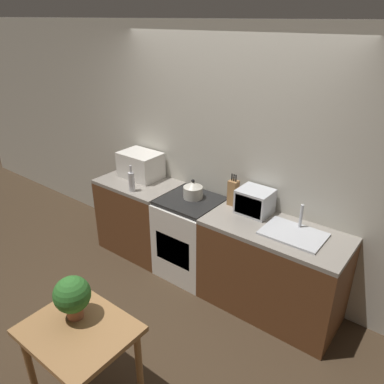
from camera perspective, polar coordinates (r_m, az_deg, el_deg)
ground_plane at (r=3.78m, az=-5.76°, el=-18.87°), size 16.00×16.00×0.00m
wall_back at (r=3.86m, az=5.26°, el=5.15°), size 10.00×0.06×2.60m
counter_left_run at (r=4.54m, az=-7.85°, el=-3.58°), size 0.92×0.62×0.90m
counter_right_run at (r=3.68m, az=12.00°, el=-11.53°), size 1.32×0.62×0.90m
stove_range at (r=4.09m, az=-0.21°, el=-6.82°), size 0.61×0.62×0.90m
kettle at (r=3.87m, az=0.15°, el=0.32°), size 0.20×0.20×0.21m
microwave at (r=4.40m, az=-7.86°, el=4.09°), size 0.47×0.34×0.30m
bottle at (r=4.07m, az=-9.19°, el=1.64°), size 0.07×0.07×0.29m
knife_block at (r=3.74m, az=6.29°, el=-0.08°), size 0.09×0.08×0.33m
toaster_oven at (r=3.61m, az=9.53°, el=-1.43°), size 0.32×0.27×0.24m
sink_basin at (r=3.38m, az=15.23°, el=-6.06°), size 0.53×0.37×0.24m
dining_table at (r=2.87m, az=-16.66°, el=-20.99°), size 0.73×0.61×0.72m
potted_plant at (r=2.75m, az=-17.79°, el=-14.79°), size 0.26×0.26×0.32m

